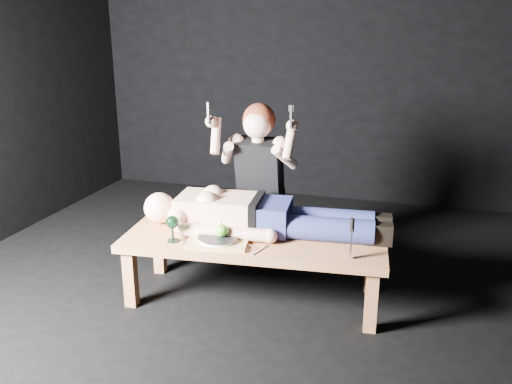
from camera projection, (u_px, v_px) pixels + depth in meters
ground at (263, 306)px, 3.57m from camera, size 5.00×5.00×0.00m
back_wall at (331, 56)px, 5.41m from camera, size 5.00×0.00×5.00m
table at (254, 268)px, 3.62m from camera, size 1.78×0.80×0.45m
lying_man at (266, 212)px, 3.62m from camera, size 1.89×0.72×0.28m
kneeling_woman at (263, 184)px, 4.01m from camera, size 0.70×0.79×1.31m
serving_tray at (218, 241)px, 3.45m from camera, size 0.43×0.34×0.02m
plate at (218, 238)px, 3.45m from camera, size 0.30×0.30×0.02m
apple at (222, 231)px, 3.43m from camera, size 0.08×0.08×0.08m
goblet at (172, 229)px, 3.46m from camera, size 0.09×0.09×0.18m
fork_flat at (184, 241)px, 3.48m from camera, size 0.09×0.18×0.01m
knife_flat at (260, 250)px, 3.34m from camera, size 0.07×0.18×0.01m
spoon_flat at (249, 244)px, 3.43m from camera, size 0.14×0.14×0.01m
carving_knife at (351, 239)px, 3.19m from camera, size 0.04×0.04×0.26m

